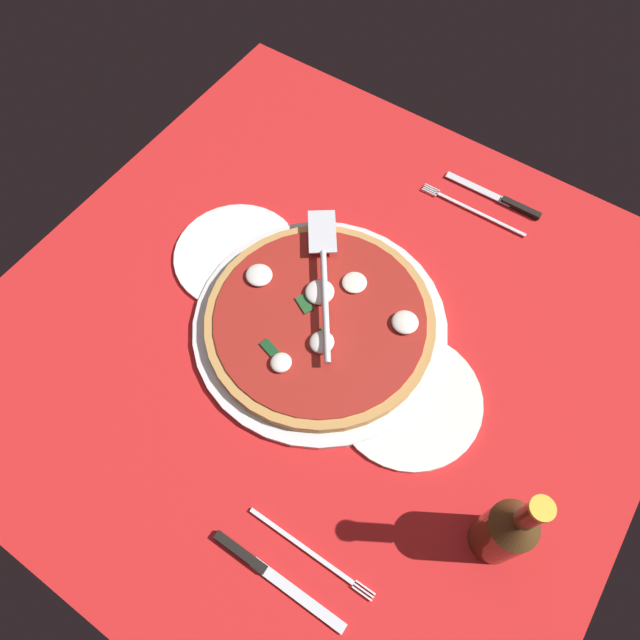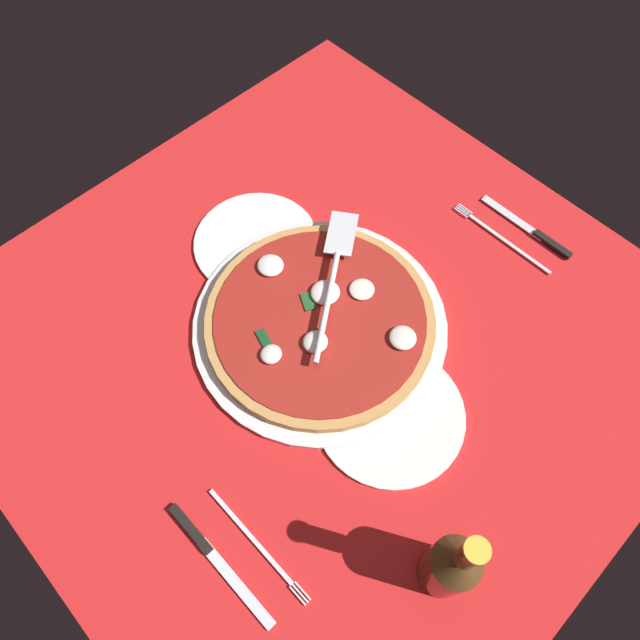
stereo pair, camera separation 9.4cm
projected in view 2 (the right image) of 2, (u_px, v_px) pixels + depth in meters
ground_plane at (322, 335)px, 95.67cm from camera, size 102.02×102.02×0.80cm
checker_pattern at (322, 334)px, 95.28cm from camera, size 102.02×102.02×0.10cm
pizza_pan at (320, 325)px, 95.26cm from camera, size 40.66×40.66×1.31cm
dinner_plate_left at (390, 415)px, 88.17cm from camera, size 22.30×22.30×1.00cm
dinner_plate_right at (256, 243)px, 103.22cm from camera, size 21.57×21.57×1.00cm
pizza at (320, 320)px, 93.81cm from camera, size 36.47×36.47×3.27cm
pizza_server at (333, 277)px, 94.54cm from camera, size 19.04×24.85×1.00cm
place_setting_near at (518, 236)px, 104.08cm from camera, size 21.05×11.37×1.40cm
place_setting_far at (234, 550)px, 79.24cm from camera, size 21.59×11.50×1.40cm
beer_bottle at (452, 565)px, 71.02cm from camera, size 6.27×6.27×21.60cm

